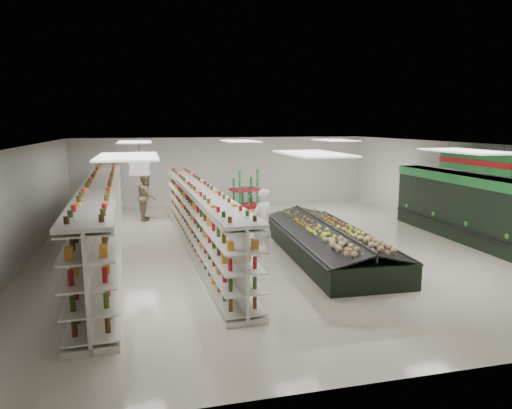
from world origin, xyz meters
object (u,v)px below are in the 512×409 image
object	(u,v)px
gondola_center	(199,221)
soda_endcap	(246,191)
shopper_main	(262,223)
shopper_background	(147,197)
produce_island	(327,241)
gondola_left	(103,221)

from	to	relation	value
gondola_center	soda_endcap	world-z (taller)	gondola_center
shopper_main	shopper_background	bearing A→B (deg)	-93.21
gondola_center	shopper_main	bearing A→B (deg)	-35.07
shopper_main	produce_island	bearing A→B (deg)	135.34
gondola_center	soda_endcap	distance (m)	7.20
shopper_background	shopper_main	bearing A→B (deg)	-148.16
gondola_left	shopper_background	size ratio (longest dim) A/B	6.71
soda_endcap	shopper_background	bearing A→B (deg)	-160.34
produce_island	soda_endcap	size ratio (longest dim) A/B	4.03
shopper_main	gondola_center	bearing A→B (deg)	-63.73
gondola_left	soda_endcap	distance (m)	8.61
shopper_main	gondola_left	bearing A→B (deg)	-46.32
soda_endcap	shopper_main	xyz separation A→B (m)	(-1.20, -7.67, 0.20)
gondola_center	shopper_background	xyz separation A→B (m)	(-1.52, 5.00, 0.04)
gondola_left	soda_endcap	size ratio (longest dim) A/B	7.79
produce_island	soda_endcap	bearing A→B (deg)	94.60
gondola_center	shopper_background	world-z (taller)	gondola_center
shopper_main	shopper_background	world-z (taller)	shopper_main
gondola_center	shopper_main	world-z (taller)	shopper_main
gondola_left	produce_island	distance (m)	6.59
gondola_left	shopper_main	distance (m)	4.66
gondola_left	soda_endcap	bearing A→B (deg)	46.29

